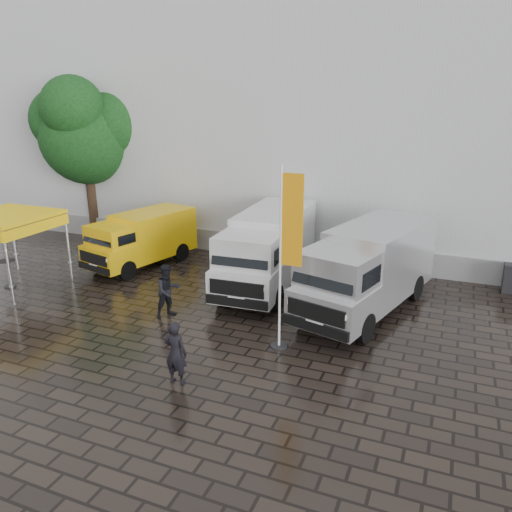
{
  "coord_description": "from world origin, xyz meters",
  "views": [
    {
      "loc": [
        4.64,
        -12.55,
        7.02
      ],
      "look_at": [
        -1.39,
        2.2,
        1.95
      ],
      "focal_mm": 35.0,
      "sensor_mm": 36.0,
      "label": 1
    }
  ],
  "objects_px": {
    "van_white": "(268,251)",
    "wheelie_bin": "(512,278)",
    "canopy_tent": "(5,219)",
    "person_tent": "(168,291)",
    "van_silver": "(368,271)",
    "cocktail_table": "(8,274)",
    "flagpole": "(287,250)",
    "person_front": "(176,353)",
    "van_yellow": "(141,240)"
  },
  "relations": [
    {
      "from": "van_yellow",
      "to": "van_silver",
      "type": "height_order",
      "value": "van_silver"
    },
    {
      "from": "canopy_tent",
      "to": "cocktail_table",
      "type": "xyz_separation_m",
      "value": [
        -0.07,
        -0.18,
        -2.12
      ]
    },
    {
      "from": "van_yellow",
      "to": "cocktail_table",
      "type": "relative_size",
      "value": 4.59
    },
    {
      "from": "van_white",
      "to": "van_silver",
      "type": "distance_m",
      "value": 4.06
    },
    {
      "from": "van_yellow",
      "to": "cocktail_table",
      "type": "height_order",
      "value": "van_yellow"
    },
    {
      "from": "wheelie_bin",
      "to": "person_front",
      "type": "distance_m",
      "value": 13.24
    },
    {
      "from": "cocktail_table",
      "to": "wheelie_bin",
      "type": "relative_size",
      "value": 0.99
    },
    {
      "from": "van_silver",
      "to": "canopy_tent",
      "type": "relative_size",
      "value": 2.14
    },
    {
      "from": "wheelie_bin",
      "to": "van_silver",
      "type": "bearing_deg",
      "value": -140.95
    },
    {
      "from": "wheelie_bin",
      "to": "van_white",
      "type": "bearing_deg",
      "value": -161.33
    },
    {
      "from": "van_yellow",
      "to": "person_tent",
      "type": "xyz_separation_m",
      "value": [
        3.88,
        -4.12,
        -0.24
      ]
    },
    {
      "from": "canopy_tent",
      "to": "person_tent",
      "type": "xyz_separation_m",
      "value": [
        7.1,
        -0.16,
        -1.75
      ]
    },
    {
      "from": "canopy_tent",
      "to": "person_tent",
      "type": "bearing_deg",
      "value": -1.32
    },
    {
      "from": "cocktail_table",
      "to": "person_tent",
      "type": "bearing_deg",
      "value": 0.1
    },
    {
      "from": "flagpole",
      "to": "cocktail_table",
      "type": "distance_m",
      "value": 11.78
    },
    {
      "from": "canopy_tent",
      "to": "person_front",
      "type": "relative_size",
      "value": 1.83
    },
    {
      "from": "wheelie_bin",
      "to": "cocktail_table",
      "type": "bearing_deg",
      "value": -159.14
    },
    {
      "from": "van_silver",
      "to": "flagpole",
      "type": "xyz_separation_m",
      "value": [
        -1.69,
        -3.55,
        1.56
      ]
    },
    {
      "from": "wheelie_bin",
      "to": "flagpole",
      "type": "bearing_deg",
      "value": -130.9
    },
    {
      "from": "person_tent",
      "to": "van_silver",
      "type": "bearing_deg",
      "value": -33.54
    },
    {
      "from": "cocktail_table",
      "to": "wheelie_bin",
      "type": "distance_m",
      "value": 19.19
    },
    {
      "from": "canopy_tent",
      "to": "person_front",
      "type": "bearing_deg",
      "value": -21.05
    },
    {
      "from": "van_silver",
      "to": "wheelie_bin",
      "type": "distance_m",
      "value": 6.18
    },
    {
      "from": "van_yellow",
      "to": "person_tent",
      "type": "relative_size",
      "value": 2.73
    },
    {
      "from": "flagpole",
      "to": "cocktail_table",
      "type": "xyz_separation_m",
      "value": [
        -11.5,
        0.63,
        -2.47
      ]
    },
    {
      "from": "canopy_tent",
      "to": "wheelie_bin",
      "type": "distance_m",
      "value": 19.17
    },
    {
      "from": "canopy_tent",
      "to": "wheelie_bin",
      "type": "relative_size",
      "value": 2.87
    },
    {
      "from": "wheelie_bin",
      "to": "person_front",
      "type": "height_order",
      "value": "person_front"
    },
    {
      "from": "van_silver",
      "to": "person_front",
      "type": "xyz_separation_m",
      "value": [
        -3.64,
        -6.4,
        -0.59
      ]
    },
    {
      "from": "canopy_tent",
      "to": "wheelie_bin",
      "type": "xyz_separation_m",
      "value": [
        17.88,
        6.58,
        -2.12
      ]
    },
    {
      "from": "van_silver",
      "to": "person_front",
      "type": "relative_size",
      "value": 3.91
    },
    {
      "from": "flagpole",
      "to": "wheelie_bin",
      "type": "relative_size",
      "value": 4.91
    },
    {
      "from": "wheelie_bin",
      "to": "person_tent",
      "type": "height_order",
      "value": "person_tent"
    },
    {
      "from": "cocktail_table",
      "to": "wheelie_bin",
      "type": "bearing_deg",
      "value": 20.63
    },
    {
      "from": "canopy_tent",
      "to": "person_tent",
      "type": "height_order",
      "value": "canopy_tent"
    },
    {
      "from": "canopy_tent",
      "to": "cocktail_table",
      "type": "height_order",
      "value": "canopy_tent"
    },
    {
      "from": "van_silver",
      "to": "flagpole",
      "type": "distance_m",
      "value": 4.23
    },
    {
      "from": "van_white",
      "to": "person_tent",
      "type": "xyz_separation_m",
      "value": [
        -2.07,
        -3.84,
        -0.52
      ]
    },
    {
      "from": "van_yellow",
      "to": "van_silver",
      "type": "relative_size",
      "value": 0.74
    },
    {
      "from": "flagpole",
      "to": "cocktail_table",
      "type": "height_order",
      "value": "flagpole"
    },
    {
      "from": "person_front",
      "to": "wheelie_bin",
      "type": "bearing_deg",
      "value": -129.03
    },
    {
      "from": "van_white",
      "to": "van_silver",
      "type": "xyz_separation_m",
      "value": [
        3.95,
        -0.93,
        0.01
      ]
    },
    {
      "from": "flagpole",
      "to": "person_tent",
      "type": "relative_size",
      "value": 2.93
    },
    {
      "from": "van_yellow",
      "to": "person_front",
      "type": "height_order",
      "value": "van_yellow"
    },
    {
      "from": "person_tent",
      "to": "flagpole",
      "type": "bearing_deg",
      "value": -67.74
    },
    {
      "from": "van_yellow",
      "to": "cocktail_table",
      "type": "xyz_separation_m",
      "value": [
        -3.29,
        -4.14,
        -0.61
      ]
    },
    {
      "from": "van_silver",
      "to": "wheelie_bin",
      "type": "bearing_deg",
      "value": 53.98
    },
    {
      "from": "van_white",
      "to": "canopy_tent",
      "type": "bearing_deg",
      "value": -161.36
    },
    {
      "from": "van_white",
      "to": "wheelie_bin",
      "type": "distance_m",
      "value": 9.23
    },
    {
      "from": "van_yellow",
      "to": "person_front",
      "type": "xyz_separation_m",
      "value": [
        6.26,
        -7.61,
        -0.29
      ]
    }
  ]
}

